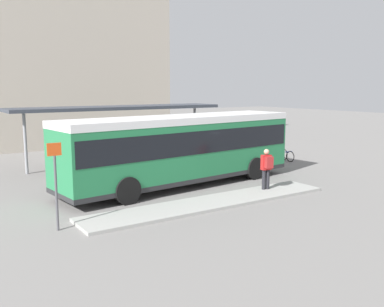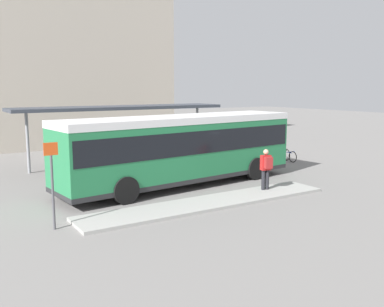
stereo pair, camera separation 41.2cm
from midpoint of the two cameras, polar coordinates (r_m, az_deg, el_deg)
ground_plane at (r=19.84m, az=-0.83°, el=-4.26°), size 120.00×120.00×0.00m
curb_island at (r=16.71m, az=3.08°, el=-6.58°), size 10.58×1.80×0.12m
city_bus at (r=19.51m, az=-0.82°, el=1.10°), size 11.88×3.76×3.21m
pedestrian_waiting at (r=18.60m, az=10.49°, el=-1.75°), size 0.47×0.51×1.76m
bicycle_blue at (r=26.89m, az=13.03°, el=-0.28°), size 0.48×1.59×0.69m
bicycle_orange at (r=27.59m, az=12.26°, el=0.02°), size 0.48×1.70×0.74m
bicycle_red at (r=28.11m, az=11.14°, el=0.26°), size 0.48×1.80×0.78m
bicycle_black at (r=28.71m, az=10.18°, el=0.38°), size 0.48×1.60×0.69m
station_shelter at (r=25.35m, az=-8.96°, el=5.96°), size 12.47×2.54×3.41m
potted_planter_near_shelter at (r=22.28m, az=-16.63°, el=-1.59°), size 0.74×0.74×1.17m
platform_sign at (r=14.08m, az=-17.33°, el=-3.62°), size 0.44×0.08×2.80m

